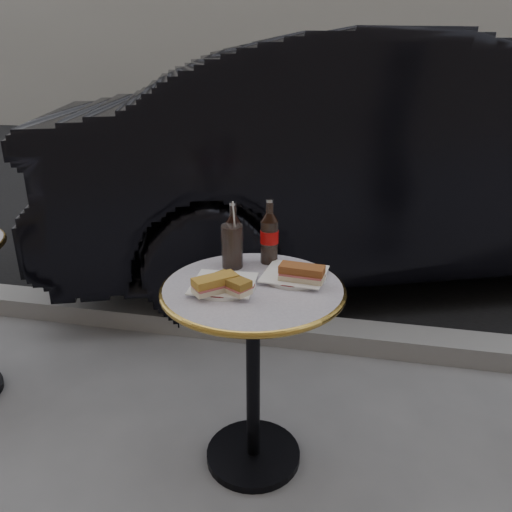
% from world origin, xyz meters
% --- Properties ---
extents(ground, '(80.00, 80.00, 0.00)m').
position_xyz_m(ground, '(0.00, 0.00, 0.00)').
color(ground, slate).
rests_on(ground, ground).
extents(asphalt_road, '(40.00, 8.00, 0.00)m').
position_xyz_m(asphalt_road, '(0.00, 5.00, 0.00)').
color(asphalt_road, black).
rests_on(asphalt_road, ground).
extents(curb, '(40.00, 0.20, 0.12)m').
position_xyz_m(curb, '(0.00, 0.90, 0.05)').
color(curb, gray).
rests_on(curb, ground).
extents(bistro_table, '(0.62, 0.62, 0.73)m').
position_xyz_m(bistro_table, '(0.00, 0.00, 0.37)').
color(bistro_table, '#BAB2C4').
rests_on(bistro_table, ground).
extents(plate_left, '(0.24, 0.24, 0.01)m').
position_xyz_m(plate_left, '(-0.09, -0.03, 0.74)').
color(plate_left, white).
rests_on(plate_left, bistro_table).
extents(plate_right, '(0.27, 0.27, 0.01)m').
position_xyz_m(plate_right, '(0.13, 0.10, 0.74)').
color(plate_right, silver).
rests_on(plate_right, bistro_table).
extents(sandwich_left_a, '(0.15, 0.15, 0.05)m').
position_xyz_m(sandwich_left_a, '(-0.10, -0.09, 0.77)').
color(sandwich_left_a, '#B17F2D').
rests_on(sandwich_left_a, plate_left).
extents(sandwich_left_b, '(0.15, 0.12, 0.05)m').
position_xyz_m(sandwich_left_b, '(-0.05, -0.08, 0.77)').
color(sandwich_left_b, olive).
rests_on(sandwich_left_b, plate_left).
extents(sandwich_right, '(0.16, 0.08, 0.05)m').
position_xyz_m(sandwich_right, '(0.16, 0.05, 0.77)').
color(sandwich_right, brown).
rests_on(sandwich_right, plate_right).
extents(cola_bottle_left, '(0.08, 0.08, 0.23)m').
position_xyz_m(cola_bottle_left, '(-0.11, 0.19, 0.85)').
color(cola_bottle_left, black).
rests_on(cola_bottle_left, bistro_table).
extents(cola_bottle_right, '(0.09, 0.09, 0.24)m').
position_xyz_m(cola_bottle_right, '(0.01, 0.22, 0.85)').
color(cola_bottle_right, black).
rests_on(cola_bottle_right, bistro_table).
extents(cola_glass, '(0.10, 0.10, 0.16)m').
position_xyz_m(cola_glass, '(-0.11, 0.14, 0.81)').
color(cola_glass, black).
rests_on(cola_glass, bistro_table).
extents(parked_car, '(3.30, 5.09, 1.58)m').
position_xyz_m(parked_car, '(0.62, 2.16, 0.79)').
color(parked_car, black).
rests_on(parked_car, ground).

